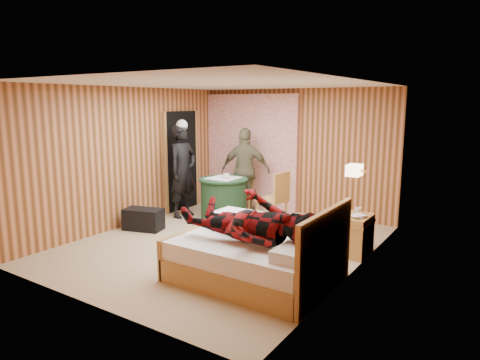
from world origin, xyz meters
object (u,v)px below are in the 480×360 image
Objects in this scene: round_table at (224,199)px; wall_lamp at (355,170)px; man_at_table at (246,170)px; chair_near at (276,195)px; bed at (257,255)px; nightstand at (354,234)px; duffel_bag at (144,219)px; man_on_bed at (249,210)px; woman_standing at (183,171)px; chair_far at (243,186)px.

wall_lamp is at bearing -14.58° from round_table.
round_table is 0.90m from man_at_table.
round_table is at bearing -75.22° from chair_near.
bed is at bearing -45.77° from round_table.
nightstand is at bearing 137.74° from man_at_table.
duffel_bag is 0.38× the size of man_on_bed.
wall_lamp is 3.77m from duffel_bag.
man_on_bed reaches higher than woman_standing.
man_on_bed is (0.91, -2.36, 0.36)m from chair_near.
nightstand is 0.35× the size of man_at_table.
wall_lamp reaches higher than nightstand.
bed is 3.44m from man_at_table.
bed is 2.79m from round_table.
nightstand is 3.02m from man_at_table.
wall_lamp is 2.02m from chair_near.
chair_far is 1.24m from chair_near.
chair_near is 1.51× the size of duffel_bag.
chair_near is 0.55× the size of woman_standing.
round_table is at bearing 165.42° from wall_lamp.
man_at_table is at bearing 123.22° from man_on_bed.
wall_lamp is 0.26× the size of chair_near.
chair_near reaches higher than nightstand.
wall_lamp is 1.81m from bed.
man_at_table is at bearing 38.61° from chair_far.
chair_near is (1.06, 0.14, 0.17)m from round_table.
woman_standing reaches higher than round_table.
wall_lamp is at bearing -6.91° from duffel_bag.
chair_near is (-0.89, 2.14, 0.29)m from bed.
chair_near reaches higher than duffel_bag.
nightstand is at bearing -91.74° from woman_standing.
bed is 3.20× the size of nightstand.
chair_near is 2.39m from duffel_bag.
chair_far is 0.33m from man_at_table.
man_on_bed is at bearing 105.58° from man_at_table.
chair_near is 1.94m from woman_standing.
nightstand is 0.91× the size of duffel_bag.
duffel_bag is at bearing -133.26° from chair_far.
man_at_table is at bearing -113.88° from chair_near.
woman_standing is at bearing 171.78° from wall_lamp.
chair_near is (1.09, -0.59, 0.05)m from chair_far.
round_table is 1.00× the size of chair_far.
man_on_bed is at bearing -77.75° from chair_far.
nightstand is at bearing -9.61° from round_table.
round_table is at bearing -74.08° from woman_standing.
man_at_table is at bearing 125.01° from bed.
man_on_bed is at bearing -84.47° from bed.
man_at_table is (-1.06, 0.64, 0.28)m from chair_near.
man_at_table is 0.97× the size of man_on_bed.
bed is at bearing -75.89° from chair_far.
wall_lamp is 0.28× the size of chair_far.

